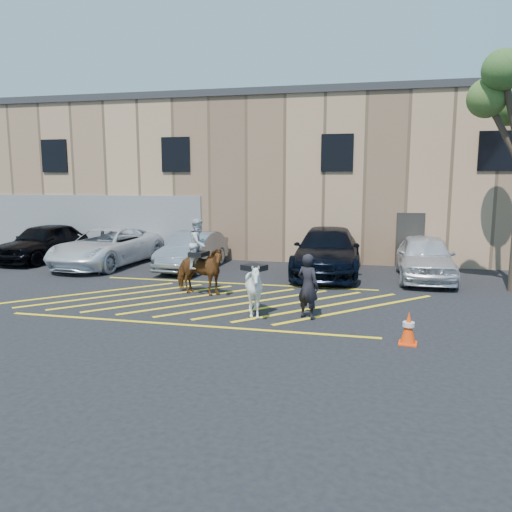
% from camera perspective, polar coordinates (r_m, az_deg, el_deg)
% --- Properties ---
extents(ground, '(90.00, 90.00, 0.00)m').
position_cam_1_polar(ground, '(15.03, -4.49, -4.86)').
color(ground, black).
rests_on(ground, ground).
extents(car_black_suv, '(2.26, 4.91, 1.63)m').
position_cam_1_polar(car_black_suv, '(23.65, -23.04, 1.48)').
color(car_black_suv, black).
rests_on(car_black_suv, ground).
extents(car_white_pickup, '(3.06, 5.79, 1.55)m').
position_cam_1_polar(car_white_pickup, '(21.39, -16.69, 0.99)').
color(car_white_pickup, white).
rests_on(car_white_pickup, ground).
extents(car_silver_sedan, '(1.69, 4.46, 1.45)m').
position_cam_1_polar(car_silver_sedan, '(19.91, -7.24, 0.60)').
color(car_silver_sedan, gray).
rests_on(car_silver_sedan, ground).
extents(car_blue_suv, '(2.52, 5.90, 1.70)m').
position_cam_1_polar(car_blue_suv, '(18.96, 8.14, 0.54)').
color(car_blue_suv, black).
rests_on(car_blue_suv, ground).
extents(car_white_suv, '(1.89, 4.66, 1.59)m').
position_cam_1_polar(car_white_suv, '(18.71, 18.72, -0.13)').
color(car_white_suv, silver).
rests_on(car_white_suv, ground).
extents(handler, '(0.73, 0.64, 1.68)m').
position_cam_1_polar(handler, '(12.80, 5.96, -3.45)').
color(handler, black).
rests_on(handler, ground).
extents(warehouse, '(32.42, 10.20, 7.30)m').
position_cam_1_polar(warehouse, '(26.30, 3.28, 9.02)').
color(warehouse, tan).
rests_on(warehouse, ground).
extents(hatching_zone, '(12.60, 5.12, 0.01)m').
position_cam_1_polar(hatching_zone, '(14.75, -4.84, -5.11)').
color(hatching_zone, yellow).
rests_on(hatching_zone, ground).
extents(mounted_bay, '(1.90, 1.12, 2.36)m').
position_cam_1_polar(mounted_bay, '(15.39, -6.52, -0.95)').
color(mounted_bay, brown).
rests_on(mounted_bay, ground).
extents(saddled_white, '(1.62, 1.69, 1.45)m').
position_cam_1_polar(saddled_white, '(12.92, -0.20, -3.76)').
color(saddled_white, silver).
rests_on(saddled_white, ground).
extents(traffic_cone, '(0.42, 0.42, 0.73)m').
position_cam_1_polar(traffic_cone, '(11.37, 17.03, -7.84)').
color(traffic_cone, '#FF3C0A').
rests_on(traffic_cone, ground).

